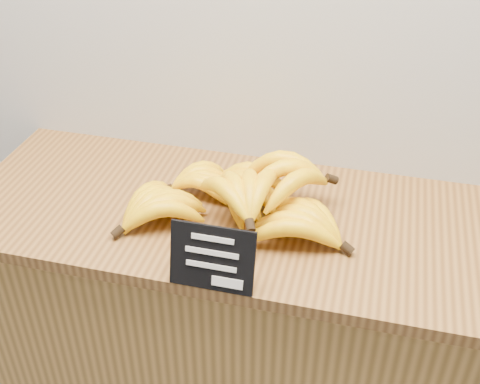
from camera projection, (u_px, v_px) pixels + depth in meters
name	position (u px, v px, depth m)	size (l,w,h in m)	color
counter	(244.00, 350.00, 1.68)	(1.29, 0.50, 0.90)	#A97A36
counter_top	(245.00, 217.00, 1.41)	(1.36, 0.54, 0.03)	brown
chalkboard_sign	(212.00, 258.00, 1.17)	(0.17, 0.01, 0.14)	black
banana_pile	(240.00, 196.00, 1.36)	(0.57, 0.39, 0.13)	yellow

